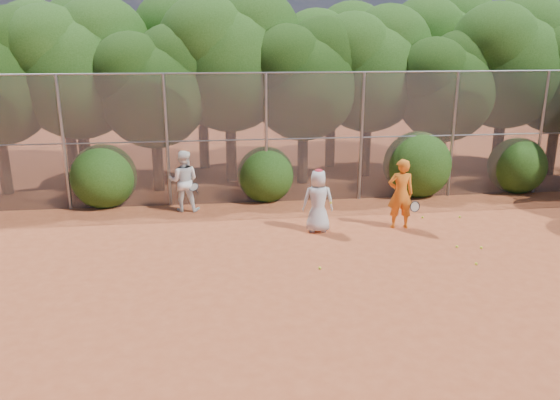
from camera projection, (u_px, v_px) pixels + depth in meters
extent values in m
plane|color=#A34624|center=(340.00, 280.00, 11.72)|extent=(80.00, 80.00, 0.00)
cylinder|color=gray|center=(64.00, 144.00, 16.04)|extent=(0.09, 0.09, 4.00)
cylinder|color=gray|center=(167.00, 142.00, 16.39)|extent=(0.09, 0.09, 4.00)
cylinder|color=gray|center=(266.00, 139.00, 16.74)|extent=(0.09, 0.09, 4.00)
cylinder|color=gray|center=(361.00, 137.00, 17.08)|extent=(0.09, 0.09, 4.00)
cylinder|color=gray|center=(453.00, 135.00, 17.43)|extent=(0.09, 0.09, 4.00)
cylinder|color=gray|center=(541.00, 133.00, 17.78)|extent=(0.09, 0.09, 4.00)
cylinder|color=gray|center=(299.00, 72.00, 16.28)|extent=(20.00, 0.05, 0.05)
cylinder|color=gray|center=(298.00, 139.00, 16.85)|extent=(20.00, 0.04, 0.04)
cube|color=slate|center=(298.00, 139.00, 16.85)|extent=(20.00, 0.02, 4.00)
cylinder|color=black|center=(3.00, 159.00, 17.89)|extent=(0.38, 0.38, 2.38)
sphere|color=black|center=(17.00, 55.00, 17.39)|extent=(3.05, 3.05, 3.05)
cylinder|color=black|center=(85.00, 151.00, 18.63)|extent=(0.38, 0.38, 2.52)
sphere|color=#1C4010|center=(77.00, 78.00, 17.92)|extent=(4.03, 4.03, 4.03)
sphere|color=#1C4010|center=(102.00, 46.00, 18.11)|extent=(3.23, 3.23, 3.23)
sphere|color=#1C4010|center=(49.00, 53.00, 17.32)|extent=(3.02, 3.02, 3.02)
cylinder|color=black|center=(158.00, 159.00, 18.31)|extent=(0.36, 0.36, 2.17)
sphere|color=black|center=(153.00, 95.00, 17.69)|extent=(3.47, 3.47, 3.47)
sphere|color=black|center=(174.00, 67.00, 17.85)|extent=(2.78, 2.78, 2.78)
sphere|color=black|center=(131.00, 74.00, 17.18)|extent=(2.60, 2.60, 2.60)
cylinder|color=black|center=(231.00, 144.00, 19.48)|extent=(0.39, 0.39, 2.66)
sphere|color=#1C4010|center=(229.00, 70.00, 18.72)|extent=(4.26, 4.26, 4.26)
sphere|color=#1C4010|center=(252.00, 37.00, 18.92)|extent=(3.40, 3.40, 3.40)
sphere|color=#1C4010|center=(206.00, 44.00, 18.09)|extent=(3.19, 3.19, 3.19)
cylinder|color=black|center=(303.00, 151.00, 19.25)|extent=(0.37, 0.37, 2.27)
sphere|color=black|center=(303.00, 87.00, 18.61)|extent=(3.64, 3.64, 3.64)
sphere|color=black|center=(323.00, 59.00, 18.78)|extent=(2.91, 2.91, 2.91)
sphere|color=black|center=(286.00, 66.00, 18.06)|extent=(2.73, 2.73, 2.73)
cylinder|color=black|center=(366.00, 143.00, 20.27)|extent=(0.38, 0.38, 2.45)
sphere|color=#1C4010|center=(369.00, 77.00, 19.58)|extent=(3.92, 3.92, 3.92)
sphere|color=#1C4010|center=(388.00, 49.00, 19.76)|extent=(3.14, 3.14, 3.14)
sphere|color=#1C4010|center=(353.00, 55.00, 19.00)|extent=(2.94, 2.94, 2.94)
cylinder|color=black|center=(440.00, 152.00, 19.66)|extent=(0.36, 0.36, 2.10)
sphere|color=black|center=(445.00, 94.00, 19.07)|extent=(3.36, 3.36, 3.36)
sphere|color=black|center=(462.00, 68.00, 19.22)|extent=(2.69, 2.69, 2.69)
sphere|color=black|center=(434.00, 75.00, 18.57)|extent=(2.52, 2.52, 2.52)
cylinder|color=black|center=(498.00, 140.00, 20.45)|extent=(0.39, 0.39, 2.59)
sphere|color=#1C4010|center=(506.00, 71.00, 19.72)|extent=(4.14, 4.14, 4.14)
sphere|color=#1C4010|center=(525.00, 41.00, 19.91)|extent=(3.32, 3.32, 3.32)
sphere|color=#1C4010|center=(494.00, 47.00, 19.10)|extent=(3.11, 3.11, 3.11)
cylinder|color=black|center=(552.00, 144.00, 20.44)|extent=(0.37, 0.37, 2.31)
sphere|color=black|center=(552.00, 62.00, 19.23)|extent=(2.77, 2.77, 2.77)
cylinder|color=black|center=(71.00, 139.00, 20.69)|extent=(0.39, 0.39, 2.62)
sphere|color=#1C4010|center=(63.00, 69.00, 19.95)|extent=(4.20, 4.20, 4.20)
sphere|color=#1C4010|center=(86.00, 39.00, 20.14)|extent=(3.36, 3.36, 3.36)
sphere|color=#1C4010|center=(36.00, 45.00, 19.32)|extent=(3.15, 3.15, 3.15)
cylinder|color=black|center=(204.00, 133.00, 21.43)|extent=(0.40, 0.40, 2.80)
sphere|color=#1C4010|center=(201.00, 61.00, 20.64)|extent=(4.48, 4.48, 4.48)
sphere|color=#1C4010|center=(223.00, 30.00, 20.85)|extent=(3.58, 3.58, 3.58)
sphere|color=#1C4010|center=(178.00, 36.00, 19.97)|extent=(3.36, 3.36, 3.36)
cylinder|color=black|center=(330.00, 135.00, 21.67)|extent=(0.38, 0.38, 2.52)
sphere|color=#1C4010|center=(332.00, 72.00, 20.96)|extent=(4.03, 4.03, 4.03)
sphere|color=#1C4010|center=(351.00, 44.00, 21.14)|extent=(3.23, 3.23, 3.23)
sphere|color=#1C4010|center=(316.00, 50.00, 20.36)|extent=(3.02, 3.02, 3.02)
cylinder|color=black|center=(433.00, 128.00, 22.73)|extent=(0.40, 0.40, 2.73)
sphere|color=#1C4010|center=(439.00, 62.00, 21.96)|extent=(4.37, 4.37, 4.37)
sphere|color=#1C4010|center=(457.00, 34.00, 22.16)|extent=(3.49, 3.49, 3.49)
sphere|color=#1C4010|center=(425.00, 40.00, 21.31)|extent=(3.28, 3.28, 3.28)
sphere|color=#1C4010|center=(104.00, 173.00, 16.73)|extent=(2.00, 2.00, 2.00)
sphere|color=#1C4010|center=(266.00, 172.00, 17.34)|extent=(1.80, 1.80, 1.80)
sphere|color=#1C4010|center=(417.00, 162.00, 17.86)|extent=(2.20, 2.20, 2.20)
sphere|color=#1C4010|center=(517.00, 163.00, 18.31)|extent=(1.90, 1.90, 1.90)
imported|color=orange|center=(401.00, 194.00, 14.70)|extent=(0.74, 0.52, 1.93)
torus|color=black|center=(415.00, 207.00, 14.64)|extent=(0.31, 0.13, 0.30)
cylinder|color=black|center=(411.00, 206.00, 14.85)|extent=(0.09, 0.28, 0.08)
imported|color=silver|center=(318.00, 201.00, 14.46)|extent=(0.88, 0.61, 1.70)
ellipsoid|color=red|center=(319.00, 171.00, 14.23)|extent=(0.22, 0.22, 0.13)
sphere|color=#CFDE28|center=(331.00, 203.00, 14.30)|extent=(0.07, 0.07, 0.07)
imported|color=white|center=(184.00, 181.00, 16.19)|extent=(0.97, 0.80, 1.84)
torus|color=black|center=(194.00, 187.00, 15.97)|extent=(0.38, 0.35, 0.23)
cylinder|color=black|center=(197.00, 191.00, 16.15)|extent=(0.13, 0.21, 0.22)
sphere|color=#CFDE28|center=(481.00, 248.00, 13.45)|extent=(0.07, 0.07, 0.07)
sphere|color=#CFDE28|center=(460.00, 217.00, 15.75)|extent=(0.07, 0.07, 0.07)
sphere|color=#CFDE28|center=(476.00, 264.00, 12.51)|extent=(0.07, 0.07, 0.07)
sphere|color=#CFDE28|center=(457.00, 247.00, 13.52)|extent=(0.07, 0.07, 0.07)
sphere|color=#CFDE28|center=(320.00, 268.00, 12.27)|extent=(0.07, 0.07, 0.07)
sphere|color=#CFDE28|center=(423.00, 217.00, 15.71)|extent=(0.07, 0.07, 0.07)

